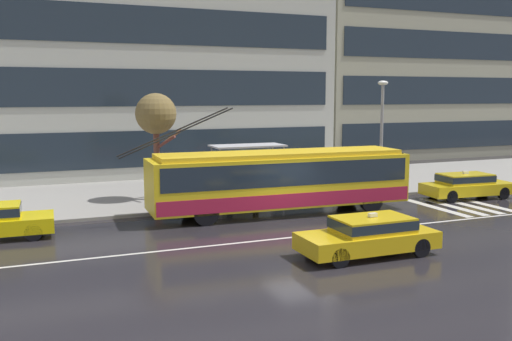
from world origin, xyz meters
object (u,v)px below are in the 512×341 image
object	(u,v)px
bus_shelter	(246,158)
pedestrian_walking_past	(197,168)
taxi_oncoming_near	(369,234)
street_tree_bare	(156,116)
taxi_ahead_of_bus	(467,185)
trolleybus	(281,179)
pedestrian_approaching_curb	(340,163)
pedestrian_waiting_by_pole	(254,168)
pedestrian_at_shelter	(231,167)
street_lamp	(382,125)

from	to	relation	value
bus_shelter	pedestrian_walking_past	distance (m)	2.55
taxi_oncoming_near	street_tree_bare	distance (m)	12.99
taxi_ahead_of_bus	pedestrian_walking_past	distance (m)	13.53
trolleybus	taxi_oncoming_near	xyz separation A→B (m)	(-0.04, -7.01, -0.82)
pedestrian_approaching_curb	pedestrian_waiting_by_pole	distance (m)	4.75
pedestrian_at_shelter	street_lamp	xyz separation A→B (m)	(8.12, -0.55, 1.88)
taxi_ahead_of_bus	pedestrian_walking_past	world-z (taller)	pedestrian_walking_past
trolleybus	street_tree_bare	world-z (taller)	street_tree_bare
bus_shelter	street_lamp	xyz separation A→B (m)	(7.20, -0.96, 1.52)
street_tree_bare	street_lamp	bearing A→B (deg)	-10.63
pedestrian_at_shelter	pedestrian_walking_past	xyz separation A→B (m)	(-1.60, 0.43, -0.03)
pedestrian_waiting_by_pole	street_tree_bare	size ratio (longest dim) A/B	0.39
taxi_oncoming_near	street_lamp	bearing A→B (deg)	54.02
street_lamp	street_tree_bare	bearing A→B (deg)	169.37
bus_shelter	street_lamp	size ratio (longest dim) A/B	0.62
bus_shelter	street_lamp	world-z (taller)	street_lamp
pedestrian_walking_past	street_tree_bare	world-z (taller)	street_tree_bare
trolleybus	taxi_ahead_of_bus	world-z (taller)	trolleybus
taxi_oncoming_near	pedestrian_approaching_curb	bearing A→B (deg)	64.96
pedestrian_at_shelter	street_tree_bare	bearing A→B (deg)	153.91
taxi_ahead_of_bus	street_lamp	xyz separation A→B (m)	(-3.24, 2.80, 2.91)
taxi_oncoming_near	pedestrian_walking_past	distance (m)	10.96
pedestrian_walking_past	street_lamp	xyz separation A→B (m)	(9.72, -0.97, 1.90)
street_tree_bare	trolleybus	bearing A→B (deg)	-46.72
taxi_ahead_of_bus	pedestrian_waiting_by_pole	xyz separation A→B (m)	(-10.59, 2.35, 1.07)
pedestrian_at_shelter	street_tree_bare	world-z (taller)	street_tree_bare
taxi_oncoming_near	pedestrian_waiting_by_pole	bearing A→B (deg)	92.41
taxi_oncoming_near	taxi_ahead_of_bus	distance (m)	12.26
trolleybus	street_tree_bare	bearing A→B (deg)	133.28
pedestrian_approaching_curb	street_tree_bare	world-z (taller)	street_tree_bare
bus_shelter	street_tree_bare	size ratio (longest dim) A/B	0.69
pedestrian_at_shelter	pedestrian_approaching_curb	distance (m)	5.58
taxi_oncoming_near	pedestrian_approaching_curb	world-z (taller)	pedestrian_approaching_curb
pedestrian_approaching_curb	street_tree_bare	xyz separation A→B (m)	(-8.76, 2.38, 2.38)
trolleybus	taxi_ahead_of_bus	bearing A→B (deg)	-1.22
pedestrian_approaching_curb	street_lamp	xyz separation A→B (m)	(2.60, 0.25, 1.81)
bus_shelter	pedestrian_walking_past	world-z (taller)	bus_shelter
pedestrian_at_shelter	street_lamp	world-z (taller)	street_lamp
taxi_oncoming_near	pedestrian_approaching_curb	xyz separation A→B (m)	(4.36, 9.34, 1.10)
street_lamp	street_tree_bare	size ratio (longest dim) A/B	1.12
trolleybus	pedestrian_walking_past	bearing A→B (deg)	128.19
street_lamp	street_tree_bare	xyz separation A→B (m)	(-11.36, 2.13, 0.57)
trolleybus	bus_shelter	size ratio (longest dim) A/B	3.59
pedestrian_approaching_curb	trolleybus	bearing A→B (deg)	-151.64
street_lamp	pedestrian_waiting_by_pole	bearing A→B (deg)	-176.48
street_lamp	pedestrian_walking_past	bearing A→B (deg)	174.28
pedestrian_approaching_curb	pedestrian_waiting_by_pole	bearing A→B (deg)	-177.55
pedestrian_approaching_curb	pedestrian_walking_past	world-z (taller)	pedestrian_approaching_curb
pedestrian_approaching_curb	taxi_oncoming_near	bearing A→B (deg)	-115.04
pedestrian_waiting_by_pole	street_lamp	distance (m)	7.59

